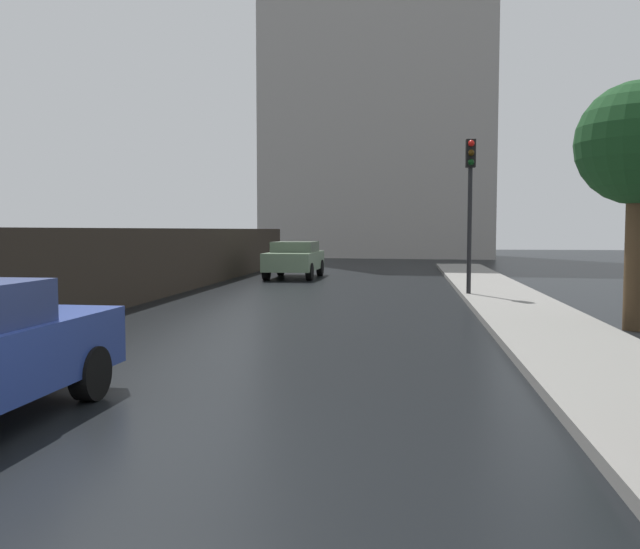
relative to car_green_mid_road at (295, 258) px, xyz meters
name	(u,v)px	position (x,y,z in m)	size (l,w,h in m)	color
ground	(89,468)	(1.88, -20.92, -0.77)	(120.00, 120.00, 0.00)	black
car_green_mid_road	(295,258)	(0.00, 0.00, 0.00)	(1.93, 4.04, 1.42)	slate
traffic_light	(470,187)	(6.06, -7.22, 2.28)	(0.26, 0.39, 4.19)	black
street_tree_mid	(638,146)	(8.59, -12.71, 2.66)	(2.27, 2.27, 4.62)	#4C3823
distant_tower	(381,33)	(2.46, 21.44, 14.69)	(16.26, 8.91, 30.90)	#9E9993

